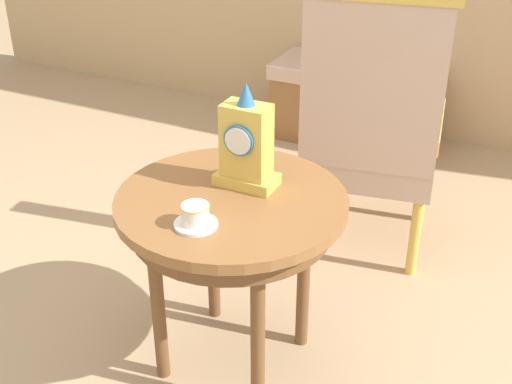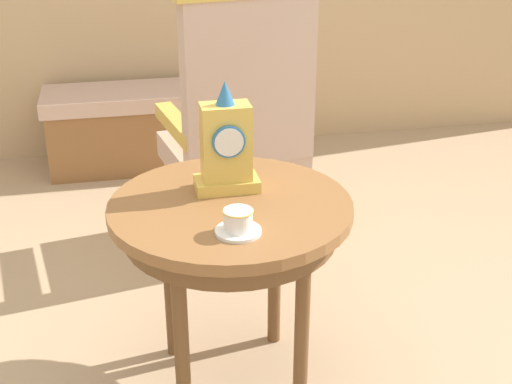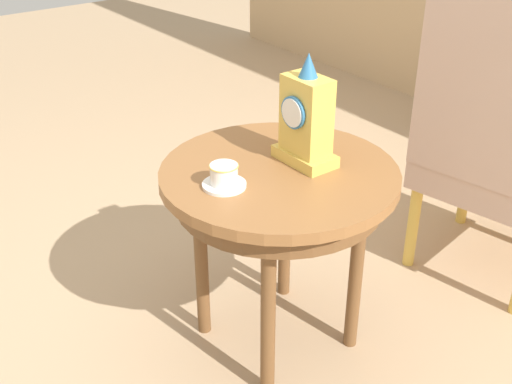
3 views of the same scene
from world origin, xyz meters
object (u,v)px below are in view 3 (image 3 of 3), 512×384
(side_table, at_px, (279,192))
(teacup_left, at_px, (224,177))
(mantel_clock, at_px, (306,120))
(armchair, at_px, (500,134))

(side_table, bearing_deg, teacup_left, -93.52)
(mantel_clock, bearing_deg, armchair, 76.87)
(mantel_clock, distance_m, armchair, 0.79)
(teacup_left, height_order, mantel_clock, mantel_clock)
(armchair, bearing_deg, side_table, -102.09)
(teacup_left, distance_m, mantel_clock, 0.30)
(side_table, xyz_separation_m, teacup_left, (-0.01, -0.19, 0.11))
(side_table, height_order, armchair, armchair)
(teacup_left, height_order, armchair, armchair)
(mantel_clock, relative_size, armchair, 0.29)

